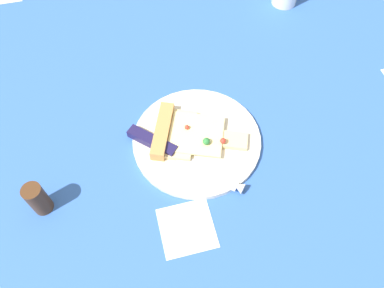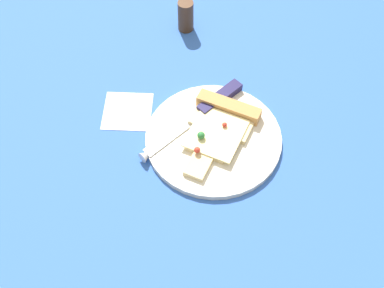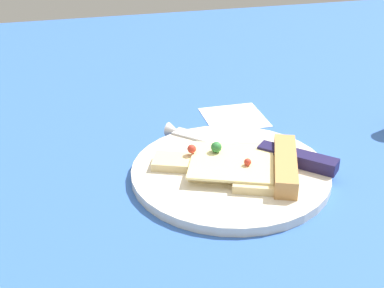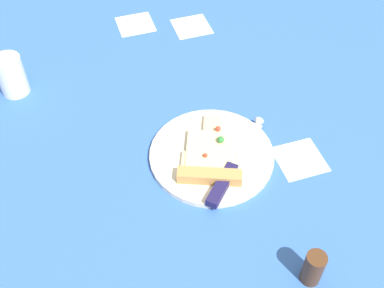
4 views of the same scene
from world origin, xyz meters
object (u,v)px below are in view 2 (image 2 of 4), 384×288
object	(u,v)px
pizza_slice	(219,126)
pepper_shaker	(186,16)
plate	(213,141)
knife	(202,112)

from	to	relation	value
pizza_slice	pepper_shaker	bearing A→B (deg)	-52.74
plate	pepper_shaker	bearing A→B (deg)	102.47
knife	pepper_shaker	world-z (taller)	pepper_shaker
pizza_slice	pepper_shaker	distance (cm)	28.17
plate	pepper_shaker	xyz separation A→B (cm)	(-6.53, 29.52, 2.84)
knife	pepper_shaker	size ratio (longest dim) A/B	2.73
plate	pizza_slice	bearing A→B (deg)	68.67
pizza_slice	knife	size ratio (longest dim) A/B	1.02
plate	pizza_slice	world-z (taller)	pizza_slice
plate	pepper_shaker	world-z (taller)	pepper_shaker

